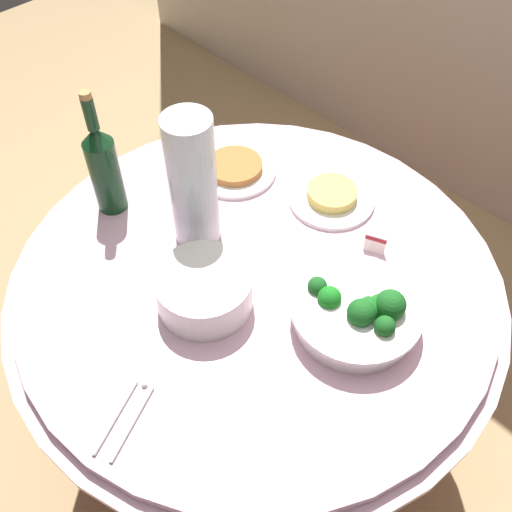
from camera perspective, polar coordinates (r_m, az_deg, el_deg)
The scene contains 10 objects.
ground_plane at distance 1.98m, azimuth 0.00°, elevation -14.91°, with size 6.00×6.00×0.00m, color tan.
buffet_table at distance 1.65m, azimuth 0.00°, elevation -9.33°, with size 1.16×1.16×0.74m.
broccoli_bowl at distance 1.25m, azimuth 9.86°, elevation -5.39°, with size 0.28×0.28×0.11m.
plate_stack at distance 1.26m, azimuth -5.07°, elevation -3.30°, with size 0.21×0.21×0.09m.
wine_bottle at distance 1.45m, azimuth -14.63°, elevation 8.43°, with size 0.07×0.07×0.34m.
decorative_fruit_vase at distance 1.32m, azimuth -6.14°, elevation 6.88°, with size 0.11×0.11×0.34m.
serving_tongs at distance 1.18m, azimuth -12.56°, elevation -15.06°, with size 0.10×0.16×0.01m.
food_plate_noodles at distance 1.51m, azimuth 7.38°, elevation 5.77°, with size 0.22×0.22×0.04m.
food_plate_peanuts at distance 1.58m, azimuth -2.08°, elevation 8.52°, with size 0.22×0.22×0.03m.
label_placard_front at distance 1.39m, azimuth 11.55°, elevation 1.28°, with size 0.05×0.03×0.05m.
Camera 1 is at (0.60, -0.59, 1.79)m, focal length 41.03 mm.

